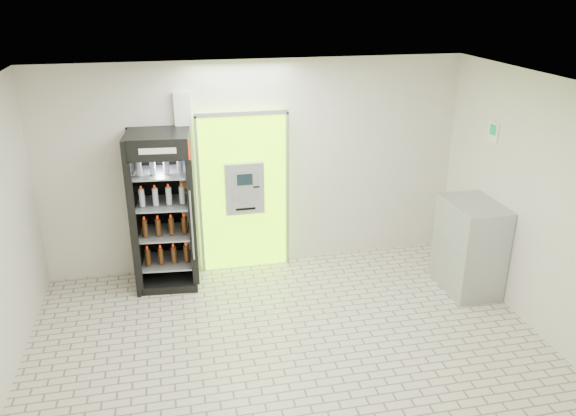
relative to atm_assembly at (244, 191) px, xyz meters
name	(u,v)px	position (x,y,z in m)	size (l,w,h in m)	color
ground	(294,360)	(0.20, -2.41, -1.17)	(6.00, 6.00, 0.00)	#BCAD9C
room_shell	(295,208)	(0.20, -2.41, 0.67)	(6.00, 6.00, 6.00)	silver
atm_assembly	(244,191)	(0.00, 0.00, 0.00)	(1.30, 0.24, 2.33)	#88F703
pillar	(188,186)	(-0.78, 0.04, 0.13)	(0.22, 0.11, 2.60)	silver
beverage_cooler	(164,213)	(-1.13, -0.27, -0.13)	(0.87, 0.81, 2.16)	black
steel_cabinet	(469,246)	(2.88, -1.31, -0.54)	(0.64, 0.94, 1.25)	#9D9FA4
exit_sign	(493,132)	(3.19, -1.01, 0.95)	(0.02, 0.22, 0.26)	white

